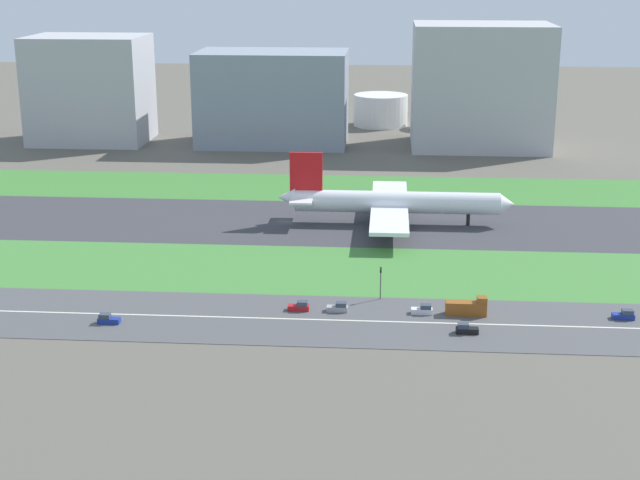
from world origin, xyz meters
TOP-DOWN VIEW (x-y plane):
  - ground_plane at (0.00, 0.00)m, footprint 800.00×800.00m
  - runway at (0.00, 0.00)m, footprint 280.00×46.00m
  - grass_median_north at (0.00, 41.00)m, footprint 280.00×36.00m
  - grass_median_south at (0.00, -41.00)m, footprint 280.00×36.00m
  - highway at (0.00, -73.00)m, footprint 280.00×28.00m
  - highway_centerline at (0.00, -73.00)m, footprint 266.00×0.50m
  - airliner at (29.14, 0.00)m, footprint 65.00×56.00m
  - car_4 at (44.11, -78.00)m, footprint 4.40×1.80m
  - car_5 at (-27.46, -78.00)m, footprint 4.40×1.80m
  - car_0 at (76.84, -68.00)m, footprint 4.40×1.80m
  - truck_0 at (45.06, -68.00)m, footprint 8.40×2.50m
  - car_6 at (18.47, -68.00)m, footprint 4.40×1.80m
  - car_3 at (10.36, -68.00)m, footprint 4.40×1.80m
  - car_2 at (35.99, -68.00)m, footprint 4.40×1.80m
  - traffic_light at (27.10, -60.01)m, footprint 0.36×0.50m
  - terminal_building at (-90.00, 114.00)m, footprint 44.70×33.43m
  - hangar_building at (-17.32, 114.00)m, footprint 57.68×33.47m
  - office_tower at (62.86, 114.00)m, footprint 51.84×37.49m
  - fuel_tank_west at (24.46, 159.00)m, footprint 23.46×23.46m
  - fuel_tank_centre at (56.73, 159.00)m, footprint 18.17×18.17m

SIDE VIEW (x-z plane):
  - ground_plane at x=0.00m, z-range 0.00..0.00m
  - runway at x=0.00m, z-range 0.00..0.10m
  - grass_median_north at x=0.00m, z-range 0.00..0.10m
  - grass_median_south at x=0.00m, z-range 0.00..0.10m
  - highway at x=0.00m, z-range 0.00..0.10m
  - highway_centerline at x=0.00m, z-range 0.10..0.11m
  - car_4 at x=44.11m, z-range -0.08..1.92m
  - car_5 at x=-27.46m, z-range -0.08..1.92m
  - car_0 at x=76.84m, z-range -0.08..1.92m
  - car_6 at x=18.47m, z-range -0.08..1.92m
  - car_3 at x=10.36m, z-range -0.08..1.92m
  - car_2 at x=35.99m, z-range -0.08..1.92m
  - truck_0 at x=45.06m, z-range -0.33..3.67m
  - traffic_light at x=27.10m, z-range 0.69..7.89m
  - airliner at x=29.14m, z-range -3.62..16.08m
  - fuel_tank_west at x=24.46m, z-range 0.00..13.52m
  - fuel_tank_centre at x=56.73m, z-range 0.00..17.45m
  - hangar_building at x=-17.32m, z-range 0.00..36.08m
  - terminal_building at x=-90.00m, z-range 0.00..41.51m
  - office_tower at x=62.86m, z-range 0.00..46.88m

